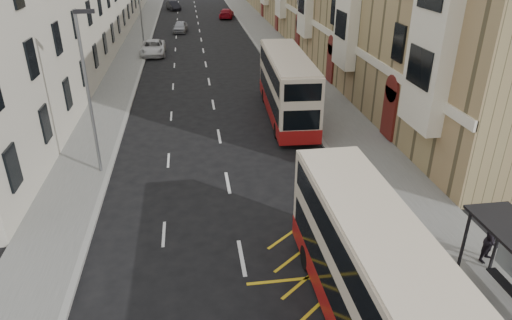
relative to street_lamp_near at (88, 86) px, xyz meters
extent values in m
cube|color=#62625E|center=(14.35, 18.00, -4.56)|extent=(4.00, 120.00, 0.15)
cube|color=#62625E|center=(-1.15, 18.00, -4.56)|extent=(3.00, 120.00, 0.15)
cube|color=gray|center=(12.35, 18.00, -4.56)|extent=(0.25, 120.00, 0.15)
cube|color=gray|center=(0.35, 18.00, -4.56)|extent=(0.25, 120.00, 0.15)
cube|color=silver|center=(16.32, 33.50, -0.64)|extent=(0.18, 79.00, 0.50)
cube|color=silver|center=(16.00, -2.00, 2.86)|extent=(0.80, 3.20, 10.00)
cube|color=#5C1914|center=(16.30, 2.00, -2.94)|extent=(0.20, 1.60, 3.00)
cube|color=#5C1914|center=(16.30, 14.00, -2.94)|extent=(0.20, 1.60, 3.00)
cube|color=#5C1914|center=(16.30, 26.00, -2.94)|extent=(0.20, 1.60, 3.00)
cube|color=#5C1914|center=(16.30, 38.00, -2.94)|extent=(0.20, 1.60, 3.00)
cube|color=#5C1914|center=(16.30, 50.00, -2.94)|extent=(0.20, 1.60, 3.00)
cube|color=black|center=(13.91, -10.10, -3.19)|extent=(0.08, 0.08, 2.60)
cube|color=black|center=(15.19, -10.10, -3.19)|extent=(0.08, 0.08, 2.60)
cube|color=black|center=(14.80, -11.40, -4.04)|extent=(0.35, 1.60, 0.06)
cylinder|color=red|center=(12.60, -9.50, -3.99)|extent=(0.06, 0.06, 1.00)
cylinder|color=red|center=(12.60, -6.25, -3.99)|extent=(0.06, 0.06, 1.00)
cylinder|color=red|center=(12.60, -3.00, -3.99)|extent=(0.06, 0.06, 1.00)
cube|color=red|center=(12.60, -6.25, -3.51)|extent=(0.05, 6.50, 0.06)
cube|color=red|center=(12.60, -6.25, -3.94)|extent=(0.05, 6.50, 0.06)
cylinder|color=slate|center=(-0.05, 0.00, -0.49)|extent=(0.16, 0.16, 8.00)
cube|color=black|center=(0.35, 0.00, 3.41)|extent=(0.90, 0.18, 0.18)
cylinder|color=slate|center=(-0.05, 30.00, -0.49)|extent=(0.16, 0.16, 8.00)
cube|color=beige|center=(9.69, -12.15, -2.49)|extent=(2.34, 10.15, 3.64)
cube|color=maroon|center=(9.69, -12.15, -3.90)|extent=(2.37, 10.18, 0.83)
cube|color=black|center=(9.69, -12.15, -2.93)|extent=(2.37, 9.34, 1.01)
cube|color=black|center=(9.69, -12.15, -1.36)|extent=(2.37, 9.34, 0.92)
cube|color=beige|center=(9.69, -12.15, -0.63)|extent=(2.25, 9.74, 0.11)
cube|color=black|center=(9.68, -7.10, -2.88)|extent=(1.96, 0.08, 1.20)
cube|color=black|center=(9.68, -7.10, -0.99)|extent=(1.61, 0.08, 0.41)
cylinder|color=black|center=(8.64, -8.91, -4.18)|extent=(0.26, 0.92, 0.92)
cylinder|color=black|center=(10.72, -8.90, -4.18)|extent=(0.26, 0.92, 0.92)
cube|color=beige|center=(11.08, 6.57, -2.38)|extent=(2.96, 10.80, 3.84)
cube|color=maroon|center=(11.08, 6.57, -3.86)|extent=(2.99, 10.83, 0.88)
cube|color=black|center=(11.08, 6.57, -2.84)|extent=(2.96, 9.95, 1.07)
cube|color=black|center=(11.08, 6.57, -1.18)|extent=(2.96, 9.95, 0.97)
cube|color=beige|center=(11.08, 6.57, -0.42)|extent=(2.84, 10.37, 0.12)
cube|color=black|center=(11.34, 11.89, -2.79)|extent=(2.07, 0.18, 1.26)
cube|color=black|center=(11.34, 11.89, -0.80)|extent=(1.70, 0.16, 0.44)
cube|color=black|center=(10.81, 1.25, -2.79)|extent=(2.07, 0.18, 1.17)
cylinder|color=black|center=(10.15, 10.04, -4.15)|extent=(0.32, 0.98, 0.97)
cylinder|color=black|center=(12.34, 9.93, -4.15)|extent=(0.32, 0.98, 0.97)
cylinder|color=black|center=(9.81, 3.21, -4.15)|extent=(0.32, 0.98, 0.97)
cylinder|color=black|center=(12.00, 3.10, -4.15)|extent=(0.32, 0.98, 0.97)
imported|color=black|center=(15.44, -9.64, -3.64)|extent=(1.02, 0.93, 1.70)
imported|color=black|center=(12.70, -10.82, -3.71)|extent=(0.94, 0.88, 1.56)
imported|color=silver|center=(1.15, 26.73, -3.90)|extent=(2.47, 5.32, 1.48)
imported|color=#A2A5AB|center=(3.89, 39.26, -3.95)|extent=(2.08, 4.19, 1.37)
imported|color=black|center=(2.63, 59.93, -3.90)|extent=(2.78, 4.70, 1.46)
imported|color=#9D0814|center=(10.79, 49.94, -3.93)|extent=(2.77, 5.11, 1.41)
camera|label=1|loc=(4.88, -21.92, 6.33)|focal=32.00mm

